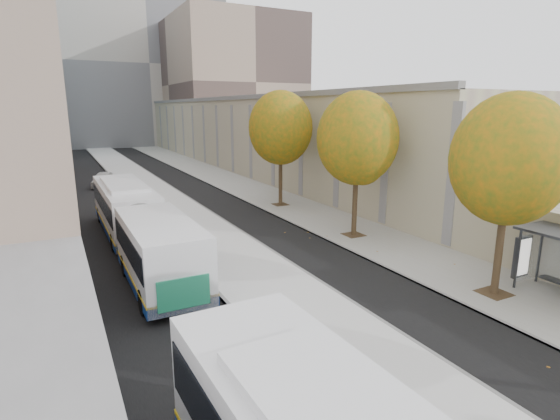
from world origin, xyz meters
TOP-DOWN VIEW (x-y plane):
  - bus_platform at (-3.88, 35.00)m, footprint 4.25×150.00m
  - sidewalk at (4.12, 35.00)m, footprint 4.75×150.00m
  - building_tan at (15.50, 64.00)m, footprint 18.00×92.00m
  - building_far_block at (6.00, 96.00)m, footprint 30.00×18.00m
  - tree_c at (3.60, 13.00)m, footprint 4.20×4.20m
  - tree_d at (3.60, 22.00)m, footprint 4.40×4.40m
  - tree_e at (3.60, 31.00)m, footprint 4.60×4.60m
  - bus_far at (-7.68, 24.74)m, footprint 2.56×16.88m
  - distant_car at (-7.19, 45.65)m, footprint 2.77×4.33m

SIDE VIEW (x-z plane):
  - sidewalk at x=4.12m, z-range 0.00..0.08m
  - bus_platform at x=-3.88m, z-range 0.00..0.15m
  - distant_car at x=-7.19m, z-range 0.00..1.37m
  - bus_far at x=-7.68m, z-range 0.13..2.94m
  - building_tan at x=15.50m, z-range 0.00..8.00m
  - tree_c at x=3.60m, z-range 1.61..8.89m
  - tree_d at x=3.60m, z-range 1.67..9.27m
  - tree_e at x=3.60m, z-range 1.73..9.64m
  - building_far_block at x=6.00m, z-range 0.00..30.00m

